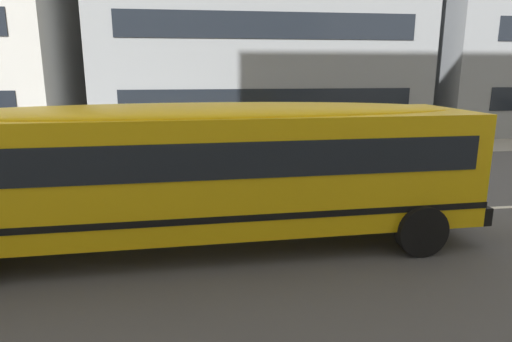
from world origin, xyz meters
The scene contains 4 objects.
ground_plane centered at (0.00, 0.00, 0.00)m, with size 400.00×400.00×0.00m, color #4C4C4F.
sidewalk_far centered at (0.00, 8.34, 0.01)m, with size 120.00×3.00×0.01m, color gray.
lane_centreline centered at (0.00, 0.00, 0.00)m, with size 110.00×0.16×0.01m, color silver.
school_bus centered at (-3.57, -1.29, 1.62)m, with size 12.23×2.91×2.72m.
Camera 1 is at (-3.39, -9.34, 3.34)m, focal length 30.80 mm.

